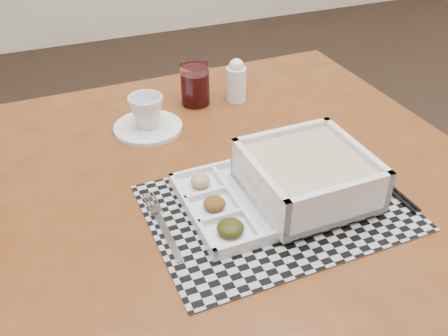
{
  "coord_description": "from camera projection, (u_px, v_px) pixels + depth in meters",
  "views": [
    {
      "loc": [
        -0.91,
        -0.94,
        1.26
      ],
      "look_at": [
        -0.63,
        -0.27,
        0.75
      ],
      "focal_mm": 40.0,
      "sensor_mm": 36.0,
      "label": 1
    }
  ],
  "objects": [
    {
      "name": "serving_tray",
      "position": [
        298.0,
        181.0,
        0.87
      ],
      "size": [
        0.32,
        0.24,
        0.09
      ],
      "color": "white",
      "rests_on": "placemat"
    },
    {
      "name": "chopsticks",
      "position": [
        374.0,
        174.0,
        0.95
      ],
      "size": [
        0.02,
        0.24,
        0.01
      ],
      "color": "black",
      "rests_on": "placemat"
    },
    {
      "name": "cup",
      "position": [
        146.0,
        111.0,
        1.07
      ],
      "size": [
        0.09,
        0.09,
        0.07
      ],
      "primitive_type": "imported",
      "rotation": [
        0.0,
        0.0,
        0.24
      ],
      "color": "white",
      "rests_on": "saucer"
    },
    {
      "name": "floor",
      "position": [
        364.0,
        265.0,
        1.72
      ],
      "size": [
        5.0,
        5.0,
        0.0
      ],
      "primitive_type": "plane",
      "color": "black",
      "rests_on": "ground"
    },
    {
      "name": "creamer_bottle",
      "position": [
        236.0,
        81.0,
        1.18
      ],
      "size": [
        0.05,
        0.05,
        0.11
      ],
      "color": "white",
      "rests_on": "dining_table"
    },
    {
      "name": "spoon",
      "position": [
        348.0,
        160.0,
        0.99
      ],
      "size": [
        0.04,
        0.18,
        0.01
      ],
      "color": "silver",
      "rests_on": "placemat"
    },
    {
      "name": "juice_glass",
      "position": [
        195.0,
        86.0,
        1.17
      ],
      "size": [
        0.07,
        0.07,
        0.1
      ],
      "color": "white",
      "rests_on": "dining_table"
    },
    {
      "name": "fork",
      "position": [
        162.0,
        224.0,
        0.83
      ],
      "size": [
        0.02,
        0.19,
        0.0
      ],
      "color": "silver",
      "rests_on": "placemat"
    },
    {
      "name": "placemat",
      "position": [
        277.0,
        207.0,
        0.87
      ],
      "size": [
        0.45,
        0.32,
        0.0
      ],
      "primitive_type": "cube",
      "rotation": [
        0.0,
        0.0,
        0.01
      ],
      "color": "#9B9BA2",
      "rests_on": "dining_table"
    },
    {
      "name": "dining_table",
      "position": [
        237.0,
        199.0,
        1.01
      ],
      "size": [
        0.95,
        0.95,
        0.7
      ],
      "color": "#55270F",
      "rests_on": "ground"
    },
    {
      "name": "saucer",
      "position": [
        148.0,
        128.0,
        1.09
      ],
      "size": [
        0.15,
        0.15,
        0.01
      ],
      "primitive_type": "cylinder",
      "color": "white",
      "rests_on": "dining_table"
    }
  ]
}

